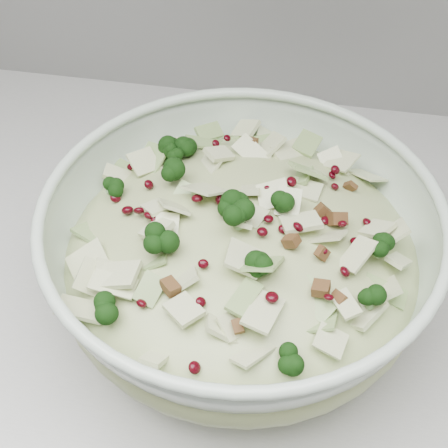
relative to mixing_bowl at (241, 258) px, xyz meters
name	(u,v)px	position (x,y,z in m)	size (l,w,h in m)	color
mixing_bowl	(241,258)	(0.00, 0.00, 0.00)	(0.43, 0.43, 0.15)	silver
salad	(241,241)	(0.00, 0.00, 0.02)	(0.39, 0.39, 0.15)	#AFBF82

